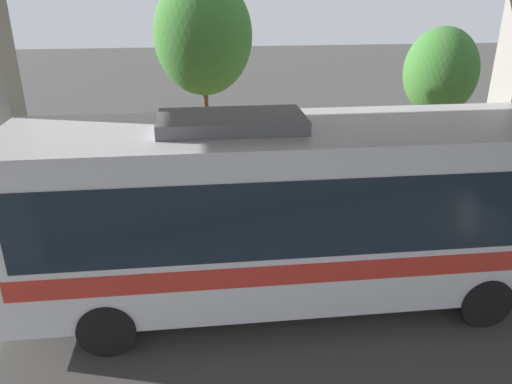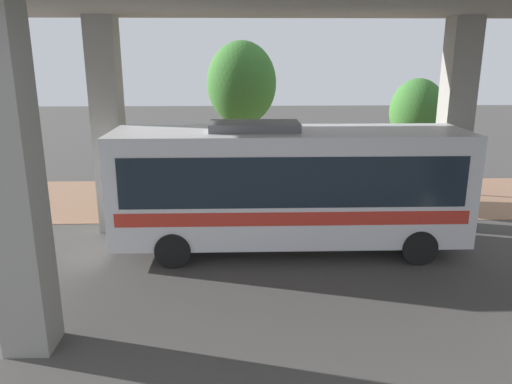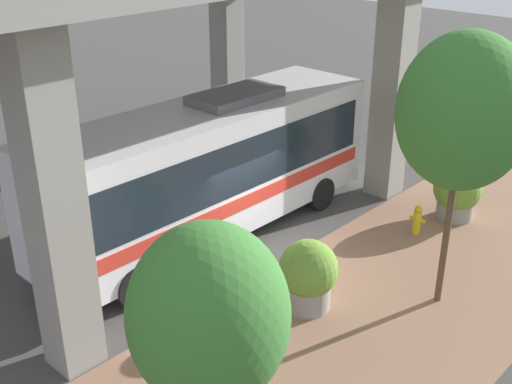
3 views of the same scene
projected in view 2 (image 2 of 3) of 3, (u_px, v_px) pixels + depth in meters
The scene contains 9 objects.
ground_plane at pixel (281, 222), 17.57m from camera, with size 80.00×80.00×0.00m, color #474442.
sidewalk_strip at pixel (275, 198), 20.45m from camera, with size 6.00×40.00×0.02m.
overpass at pixel (297, 20), 11.96m from camera, with size 9.40×19.24×7.46m.
bus at pixel (289, 182), 14.65m from camera, with size 2.77×10.19×3.87m.
fire_hydrant at pixel (177, 197), 19.01m from camera, with size 0.46×0.22×0.87m.
planter_front at pixel (134, 186), 19.14m from camera, with size 1.38×1.38×1.63m.
planter_middle at pixel (303, 186), 19.03m from camera, with size 1.34×1.34×1.69m.
street_tree_near at pixel (417, 112), 20.59m from camera, with size 2.25×2.25×4.77m.
street_tree_far at pixel (242, 84), 19.94m from camera, with size 2.77×2.77×6.25m.
Camera 2 is at (16.60, -1.38, 5.76)m, focal length 35.00 mm.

